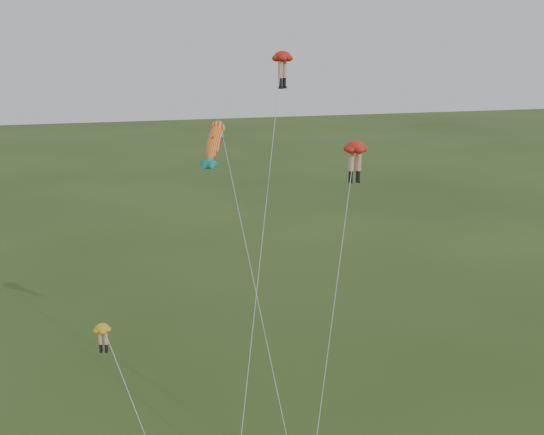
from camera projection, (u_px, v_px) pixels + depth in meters
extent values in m
ellipsoid|color=red|center=(282.00, 56.00, 36.63)|extent=(1.84, 1.84, 0.66)
cylinder|color=#DE9E83|center=(280.00, 70.00, 36.68)|extent=(0.29, 0.29, 1.00)
cylinder|color=black|center=(280.00, 82.00, 36.88)|extent=(0.23, 0.23, 0.50)
cube|color=black|center=(280.00, 88.00, 36.97)|extent=(0.31, 0.33, 0.15)
cylinder|color=#DE9E83|center=(284.00, 69.00, 36.99)|extent=(0.29, 0.29, 1.00)
cylinder|color=black|center=(284.00, 82.00, 37.19)|extent=(0.23, 0.23, 0.50)
cube|color=black|center=(284.00, 87.00, 37.28)|extent=(0.31, 0.33, 0.15)
cylinder|color=silver|center=(263.00, 236.00, 32.34)|extent=(6.02, 12.92, 19.07)
ellipsoid|color=red|center=(355.00, 147.00, 29.98)|extent=(1.40, 1.40, 0.62)
cylinder|color=#DE9E83|center=(351.00, 161.00, 30.15)|extent=(0.27, 0.27, 0.95)
cylinder|color=black|center=(351.00, 175.00, 30.34)|extent=(0.21, 0.21, 0.47)
cube|color=black|center=(351.00, 181.00, 30.43)|extent=(0.19, 0.29, 0.14)
cylinder|color=#DE9E83|center=(359.00, 161.00, 30.20)|extent=(0.27, 0.27, 0.95)
cylinder|color=black|center=(358.00, 175.00, 30.39)|extent=(0.21, 0.21, 0.47)
cube|color=black|center=(358.00, 181.00, 30.48)|extent=(0.19, 0.29, 0.14)
cylinder|color=silver|center=(334.00, 306.00, 28.66)|extent=(4.17, 5.82, 14.79)
ellipsoid|color=gold|center=(102.00, 328.00, 26.26)|extent=(0.98, 0.98, 0.39)
cylinder|color=#DE9E83|center=(100.00, 338.00, 26.39)|extent=(0.18, 0.18, 0.60)
cylinder|color=black|center=(101.00, 347.00, 26.51)|extent=(0.14, 0.14, 0.30)
cube|color=black|center=(101.00, 351.00, 26.56)|extent=(0.14, 0.20, 0.09)
cylinder|color=#DE9E83|center=(106.00, 338.00, 26.38)|extent=(0.18, 0.18, 0.60)
cylinder|color=black|center=(106.00, 347.00, 26.50)|extent=(0.14, 0.14, 0.30)
cube|color=black|center=(107.00, 351.00, 26.55)|extent=(0.14, 0.20, 0.09)
cylinder|color=silver|center=(141.00, 424.00, 25.61)|extent=(2.65, 4.28, 7.68)
ellipsoid|color=yellow|center=(215.00, 140.00, 34.77)|extent=(2.11, 3.15, 2.64)
sphere|color=yellow|center=(215.00, 140.00, 34.77)|extent=(1.35, 1.52, 1.26)
cone|color=teal|center=(215.00, 140.00, 34.77)|extent=(1.13, 1.35, 1.22)
cone|color=teal|center=(215.00, 140.00, 34.77)|extent=(1.13, 1.35, 1.22)
cone|color=teal|center=(215.00, 140.00, 34.77)|extent=(0.64, 0.76, 0.68)
cone|color=teal|center=(215.00, 140.00, 34.77)|extent=(0.64, 0.76, 0.68)
cone|color=red|center=(215.00, 140.00, 34.77)|extent=(0.67, 0.78, 0.66)
cylinder|color=silver|center=(250.00, 288.00, 31.84)|extent=(1.46, 10.83, 14.10)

